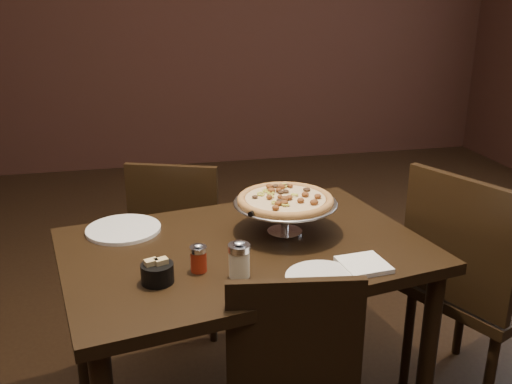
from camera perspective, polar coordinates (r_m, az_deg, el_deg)
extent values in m
cube|color=#321A13|center=(5.20, -8.82, 17.71)|extent=(6.00, 0.02, 2.80)
cube|color=black|center=(1.94, -1.13, -5.85)|extent=(1.31, 0.99, 0.04)
cylinder|color=black|center=(2.12, 16.72, -15.96)|extent=(0.06, 0.06, 0.70)
cylinder|color=black|center=(2.31, -17.13, -12.83)|extent=(0.06, 0.06, 0.70)
cylinder|color=black|center=(2.58, 7.33, -8.31)|extent=(0.06, 0.06, 0.70)
cylinder|color=silver|center=(2.02, 2.89, -3.97)|extent=(0.12, 0.12, 0.01)
cylinder|color=silver|center=(2.00, 2.92, -2.60)|extent=(0.03, 0.03, 0.10)
cylinder|color=silver|center=(1.98, 2.94, -1.23)|extent=(0.09, 0.09, 0.01)
cylinder|color=#ACADB2|center=(1.98, 2.95, -1.09)|extent=(0.35, 0.35, 0.01)
torus|color=#ACADB2|center=(1.98, 2.95, -1.07)|extent=(0.36, 0.36, 0.01)
cylinder|color=olive|center=(1.98, 2.95, -0.87)|extent=(0.33, 0.33, 0.01)
torus|color=olive|center=(1.98, 2.95, -0.78)|extent=(0.34, 0.34, 0.03)
cylinder|color=tan|center=(1.98, 2.95, -0.66)|extent=(0.28, 0.28, 0.01)
cylinder|color=beige|center=(1.71, -1.69, -7.18)|extent=(0.06, 0.06, 0.08)
cylinder|color=silver|center=(1.69, -1.71, -5.61)|extent=(0.07, 0.07, 0.02)
ellipsoid|color=silver|center=(1.68, -1.71, -5.09)|extent=(0.04, 0.04, 0.01)
cylinder|color=maroon|center=(1.75, -5.75, -6.91)|extent=(0.05, 0.05, 0.07)
cylinder|color=silver|center=(1.73, -5.80, -5.71)|extent=(0.05, 0.05, 0.02)
ellipsoid|color=silver|center=(1.73, -5.81, -5.32)|extent=(0.03, 0.03, 0.01)
cylinder|color=black|center=(1.71, -9.83, -8.00)|extent=(0.10, 0.10, 0.06)
cube|color=tan|center=(1.70, -10.40, -7.64)|extent=(0.04, 0.04, 0.06)
cube|color=tan|center=(1.70, -9.42, -7.57)|extent=(0.04, 0.04, 0.06)
cube|color=white|center=(1.81, 10.71, -7.15)|extent=(0.15, 0.15, 0.01)
cylinder|color=white|center=(2.09, -13.12, -3.65)|extent=(0.26, 0.26, 0.01)
cylinder|color=white|center=(1.72, 6.67, -8.57)|extent=(0.22, 0.22, 0.01)
cone|color=silver|center=(1.90, 0.16, -1.80)|extent=(0.16, 0.16, 0.00)
cylinder|color=black|center=(1.90, 0.16, -1.72)|extent=(0.09, 0.11, 0.02)
cube|color=black|center=(2.75, -7.06, -5.20)|extent=(0.52, 0.52, 0.04)
cube|color=black|center=(2.49, -8.33, -1.95)|extent=(0.39, 0.17, 0.42)
cylinder|color=black|center=(2.95, -3.00, -7.89)|extent=(0.03, 0.03, 0.39)
cylinder|color=black|center=(3.02, -9.10, -7.41)|extent=(0.03, 0.03, 0.39)
cylinder|color=black|center=(2.67, -4.33, -11.06)|extent=(0.03, 0.03, 0.39)
cylinder|color=black|center=(2.75, -11.05, -10.41)|extent=(0.03, 0.03, 0.39)
cube|color=black|center=(1.65, 3.89, -14.93)|extent=(0.38, 0.09, 0.40)
cube|color=black|center=(2.39, 21.60, -9.24)|extent=(0.59, 0.59, 0.04)
cube|color=black|center=(2.12, 19.54, -4.72)|extent=(0.21, 0.42, 0.47)
cylinder|color=black|center=(2.72, 19.85, -11.10)|extent=(0.04, 0.04, 0.44)
cylinder|color=black|center=(2.47, 14.95, -14.00)|extent=(0.04, 0.04, 0.44)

